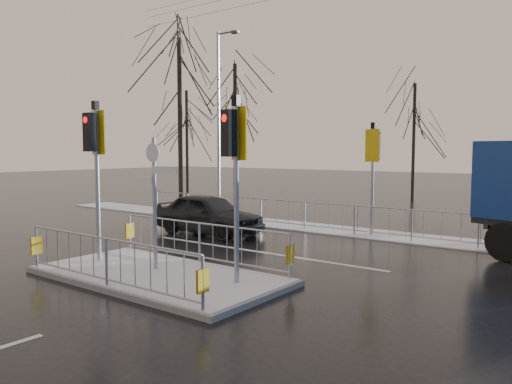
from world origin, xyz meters
The scene contains 11 objects.
ground centered at (0.00, 0.00, 0.00)m, with size 120.00×120.00×0.00m, color black.
snow_verge centered at (0.00, 8.60, 0.02)m, with size 30.00×2.00×0.04m, color white.
lane_markings centered at (0.00, -0.33, 0.00)m, with size 8.00×11.38×0.01m.
traffic_island centered at (-0.01, 0.01, 0.39)m, with size 6.00×3.04×4.15m.
far_kerb_fixtures centered at (0.29, 8.09, 1.02)m, with size 18.00×0.65×3.83m.
car_far_lane centered at (-3.20, 5.20, 0.71)m, with size 1.68×4.18×1.42m, color black.
tree_near_a centered at (-10.50, 11.00, 6.11)m, with size 4.75×4.75×8.97m.
tree_near_b centered at (-8.00, 12.50, 5.15)m, with size 4.00×4.00×7.55m.
tree_near_c centered at (-12.50, 13.50, 4.50)m, with size 3.50×3.50×6.61m.
tree_far_a centered at (-2.00, 22.00, 4.82)m, with size 3.75×3.75×7.08m.
street_lamp_left centered at (-6.43, 9.50, 4.49)m, with size 1.25×0.18×8.20m.
Camera 1 is at (8.54, -7.57, 2.91)m, focal length 35.00 mm.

